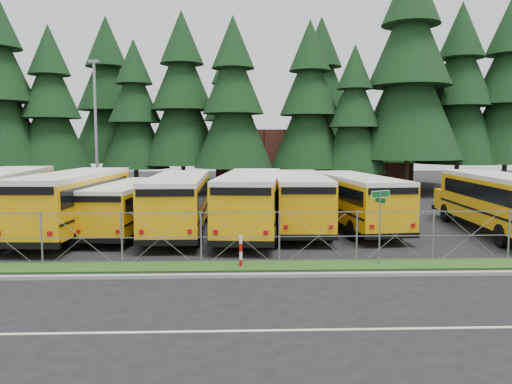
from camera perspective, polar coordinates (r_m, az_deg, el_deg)
ground at (r=20.52m, az=5.24°, el=-7.30°), size 120.00×120.00×0.00m
curb at (r=17.52m, az=6.55°, el=-9.38°), size 50.00×0.25×0.12m
grass_verge at (r=18.87m, az=5.91°, el=-8.37°), size 50.00×1.40×0.06m
road_lane_line at (r=12.95m, az=9.92°, el=-15.22°), size 50.00×0.12×0.01m
chainlink_fence at (r=19.34m, az=5.65°, el=-5.08°), size 44.00×0.10×2.00m
brick_building at (r=60.46m, az=6.08°, el=4.17°), size 22.00×10.00×6.00m
bus_0 at (r=27.92m, az=-26.93°, el=-1.09°), size 4.35×12.50×3.21m
bus_1 at (r=26.37m, az=-19.76°, el=-1.26°), size 3.52×12.08×3.13m
bus_2 at (r=26.16m, az=-14.17°, el=-1.77°), size 3.17×9.95×2.56m
bus_3 at (r=25.53m, az=-8.73°, el=-1.40°), size 2.74×11.31×2.96m
bus_4 at (r=25.05m, az=-0.53°, el=-1.34°), size 3.99×11.92×3.07m
bus_5 at (r=26.44m, az=4.90°, el=-1.14°), size 3.10×11.28×2.93m
bus_6 at (r=27.07m, az=11.09°, el=-1.13°), size 3.76×11.15×2.87m
bus_east at (r=27.85m, az=25.80°, el=-1.25°), size 3.51×11.68×3.02m
street_sign at (r=19.29m, az=14.00°, el=-2.14°), size 0.78×0.51×2.81m
striped_bollard at (r=18.49m, az=-1.75°, el=-6.82°), size 0.11×0.11×1.20m
light_standard at (r=36.14m, az=-17.82°, el=6.86°), size 0.70×0.35×10.14m
conifer_1 at (r=47.99m, az=-22.40°, el=8.65°), size 6.70×6.70×14.83m
conifer_2 at (r=49.23m, az=-13.67°, el=8.51°), size 6.46×6.46×14.29m
conifer_3 at (r=48.21m, az=-8.41°, el=10.20°), size 7.62×7.62×16.84m
conifer_4 at (r=45.27m, az=-2.62°, el=9.87°), size 7.13×7.13×15.78m
conifer_5 at (r=45.99m, az=6.13°, el=9.63°), size 7.03×7.03×15.55m
conifer_6 at (r=45.15m, az=11.14°, el=8.08°), size 5.92×5.92×13.10m
conifer_7 at (r=47.23m, az=17.11°, el=12.66°), size 9.51×9.51×21.03m
conifer_8 at (r=51.12m, az=22.24°, el=9.98°), size 7.94×7.94×17.55m
conifer_9 at (r=52.47m, az=26.85°, el=9.85°), size 8.08×8.08×17.88m
conifer_10 at (r=53.81m, az=-16.60°, el=9.79°), size 7.82×7.82×17.29m
conifer_11 at (r=52.40m, az=-3.09°, el=8.88°), size 6.79×6.79×15.01m
conifer_12 at (r=53.88m, az=7.42°, el=10.17°), size 7.98×7.98×17.65m
conifer_13 at (r=57.57m, az=17.57°, el=9.16°), size 7.53×7.53×16.65m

